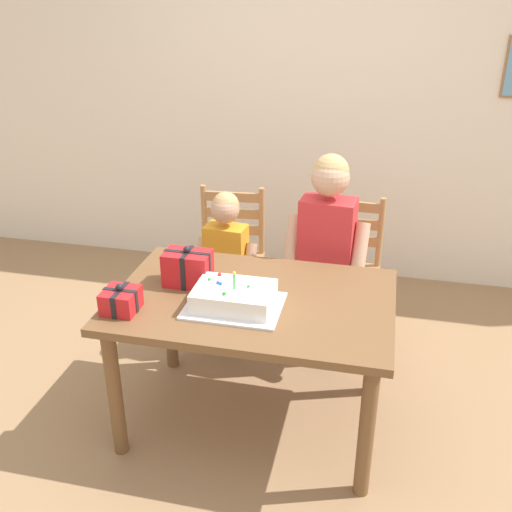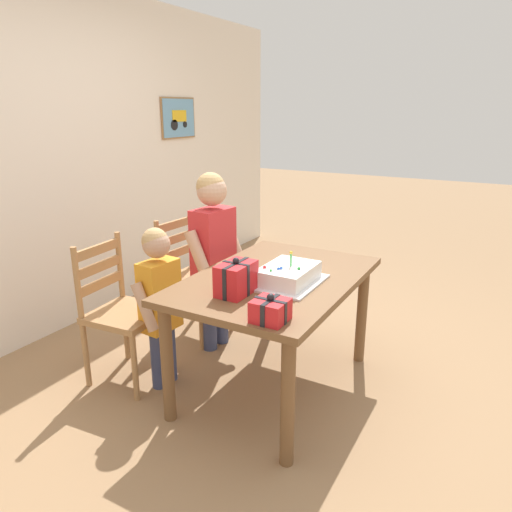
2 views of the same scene
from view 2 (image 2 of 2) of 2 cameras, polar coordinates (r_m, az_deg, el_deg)
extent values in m
plane|color=#997551|center=(3.15, 2.22, -15.25)|extent=(20.00, 20.00, 0.00)
cube|color=silver|center=(3.92, -23.57, 10.14)|extent=(6.40, 0.08, 2.60)
cube|color=olive|center=(4.92, -9.29, 15.99)|extent=(0.51, 0.02, 0.39)
cube|color=#669EC6|center=(4.92, -9.21, 16.00)|extent=(0.48, 0.01, 0.36)
cube|color=gold|center=(4.91, -9.16, 16.23)|extent=(0.22, 0.01, 0.11)
cylinder|color=black|center=(4.85, -9.75, 15.21)|extent=(0.10, 0.01, 0.10)
cylinder|color=black|center=(4.98, -8.50, 15.32)|extent=(0.06, 0.01, 0.06)
cube|color=brown|center=(2.83, 2.39, -2.85)|extent=(1.33, 0.89, 0.04)
cylinder|color=brown|center=(2.38, 3.81, -17.07)|extent=(0.07, 0.07, 0.70)
cylinder|color=brown|center=(3.35, 12.55, -6.77)|extent=(0.07, 0.07, 0.70)
cylinder|color=brown|center=(2.72, -10.57, -12.57)|extent=(0.07, 0.07, 0.70)
cylinder|color=brown|center=(3.60, 1.33, -4.59)|extent=(0.07, 0.07, 0.70)
cube|color=silver|center=(2.72, 3.87, -3.13)|extent=(0.44, 0.34, 0.01)
cube|color=white|center=(2.70, 3.89, -2.12)|extent=(0.36, 0.26, 0.09)
cylinder|color=#56C666|center=(2.67, 4.20, -0.51)|extent=(0.01, 0.01, 0.07)
sphere|color=yellow|center=(2.66, 4.22, 0.42)|extent=(0.02, 0.02, 0.02)
sphere|color=green|center=(2.59, 1.79, -1.73)|extent=(0.01, 0.01, 0.01)
sphere|color=green|center=(2.74, 4.18, -0.67)|extent=(0.01, 0.01, 0.01)
sphere|color=green|center=(2.63, 5.15, -1.49)|extent=(0.02, 0.02, 0.02)
sphere|color=blue|center=(2.62, 2.70, -1.51)|extent=(0.02, 0.02, 0.02)
sphere|color=red|center=(2.64, 1.03, -1.33)|extent=(0.02, 0.02, 0.02)
sphere|color=blue|center=(2.63, 3.04, -1.44)|extent=(0.02, 0.02, 0.02)
cube|color=red|center=(2.54, -2.40, -2.72)|extent=(0.23, 0.15, 0.17)
cube|color=black|center=(2.54, -2.40, -2.72)|extent=(0.23, 0.02, 0.18)
cube|color=black|center=(2.54, -2.40, -2.72)|extent=(0.02, 0.15, 0.18)
sphere|color=black|center=(2.50, -2.43, -0.56)|extent=(0.04, 0.04, 0.04)
cube|color=red|center=(2.23, 1.73, -6.54)|extent=(0.15, 0.16, 0.10)
cube|color=black|center=(2.23, 1.73, -6.54)|extent=(0.16, 0.02, 0.11)
cube|color=black|center=(2.23, 1.73, -6.54)|extent=(0.02, 0.16, 0.11)
sphere|color=black|center=(2.20, 1.74, -4.95)|extent=(0.04, 0.04, 0.04)
cube|color=#A87A4C|center=(3.13, -15.19, -6.76)|extent=(0.45, 0.45, 0.04)
cylinder|color=#A87A4C|center=(3.26, -10.10, -10.00)|extent=(0.04, 0.04, 0.43)
cylinder|color=#A87A4C|center=(2.99, -14.31, -12.90)|extent=(0.04, 0.04, 0.43)
cylinder|color=#A87A4C|center=(3.47, -15.33, -8.58)|extent=(0.04, 0.04, 0.43)
cylinder|color=#A87A4C|center=(3.22, -19.69, -11.10)|extent=(0.04, 0.04, 0.43)
cylinder|color=#A87A4C|center=(3.29, -15.99, -1.03)|extent=(0.04, 0.04, 0.45)
cylinder|color=#A87A4C|center=(3.03, -20.61, -3.07)|extent=(0.04, 0.04, 0.45)
cube|color=#A87A4C|center=(3.18, -18.09, -3.16)|extent=(0.36, 0.05, 0.06)
cube|color=#A87A4C|center=(3.15, -18.28, -1.24)|extent=(0.36, 0.05, 0.06)
cube|color=#A87A4C|center=(3.11, -18.47, 0.73)|extent=(0.36, 0.05, 0.06)
cube|color=#A87A4C|center=(3.64, -7.21, -2.80)|extent=(0.44, 0.44, 0.04)
cylinder|color=#A87A4C|center=(3.76, -2.98, -5.85)|extent=(0.04, 0.04, 0.43)
cylinder|color=#A87A4C|center=(3.48, -6.56, -7.92)|extent=(0.04, 0.04, 0.43)
cylinder|color=#A87A4C|center=(3.97, -7.52, -4.68)|extent=(0.04, 0.04, 0.43)
cylinder|color=#A87A4C|center=(3.71, -11.22, -6.50)|extent=(0.04, 0.04, 0.43)
cylinder|color=#A87A4C|center=(3.82, -7.80, 2.01)|extent=(0.04, 0.04, 0.45)
cylinder|color=#A87A4C|center=(3.55, -11.67, 0.61)|extent=(0.04, 0.04, 0.45)
cube|color=#A87A4C|center=(3.70, -9.61, 0.33)|extent=(0.36, 0.04, 0.06)
cube|color=#A87A4C|center=(3.67, -9.70, 2.01)|extent=(0.36, 0.04, 0.06)
cube|color=#A87A4C|center=(3.64, -9.79, 3.72)|extent=(0.36, 0.04, 0.06)
cylinder|color=#38426B|center=(3.57, -4.21, -6.71)|extent=(0.10, 0.10, 0.48)
cylinder|color=#38426B|center=(3.48, -5.62, -7.43)|extent=(0.10, 0.10, 0.48)
cube|color=red|center=(3.35, -5.13, 1.03)|extent=(0.32, 0.21, 0.55)
cylinder|color=tan|center=(3.47, -2.65, 1.37)|extent=(0.10, 0.24, 0.37)
cylinder|color=tan|center=(3.19, -6.79, -0.18)|extent=(0.10, 0.24, 0.37)
sphere|color=tan|center=(3.26, -5.32, 7.79)|extent=(0.21, 0.21, 0.21)
sphere|color=tan|center=(3.26, -5.47, 8.26)|extent=(0.20, 0.20, 0.20)
cylinder|color=#38426B|center=(3.17, -10.31, -11.30)|extent=(0.08, 0.08, 0.38)
cylinder|color=#38426B|center=(3.10, -11.71, -12.03)|extent=(0.08, 0.08, 0.38)
cube|color=orange|center=(2.96, -11.46, -4.65)|extent=(0.25, 0.17, 0.44)
cylinder|color=tan|center=(3.04, -9.03, -4.17)|extent=(0.08, 0.19, 0.29)
cylinder|color=tan|center=(2.85, -13.19, -5.96)|extent=(0.08, 0.19, 0.29)
sphere|color=tan|center=(2.85, -11.84, 1.36)|extent=(0.16, 0.16, 0.16)
sphere|color=tan|center=(2.86, -12.01, 1.79)|extent=(0.16, 0.16, 0.16)
camera|label=1|loc=(3.19, 54.56, 18.03)|focal=41.23mm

